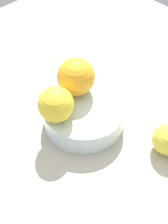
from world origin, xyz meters
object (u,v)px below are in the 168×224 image
(orange_in_bowl_0, at_px, (56,105))
(orange_in_bowl_1, at_px, (76,77))
(fruit_bowl, at_px, (84,114))
(orange_loose_0, at_px, (168,140))

(orange_in_bowl_0, height_order, orange_in_bowl_1, orange_in_bowl_1)
(fruit_bowl, xyz_separation_m, orange_loose_0, (0.17, 0.07, 0.01))
(fruit_bowl, height_order, orange_in_bowl_1, orange_in_bowl_1)
(fruit_bowl, bearing_deg, orange_in_bowl_0, -105.42)
(orange_in_bowl_0, height_order, orange_loose_0, orange_in_bowl_0)
(orange_in_bowl_0, relative_size, orange_in_bowl_1, 0.89)
(orange_loose_0, bearing_deg, orange_in_bowl_1, -166.14)
(fruit_bowl, relative_size, orange_loose_0, 2.76)
(orange_in_bowl_1, relative_size, orange_loose_0, 1.26)
(orange_in_bowl_1, height_order, orange_loose_0, orange_in_bowl_1)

